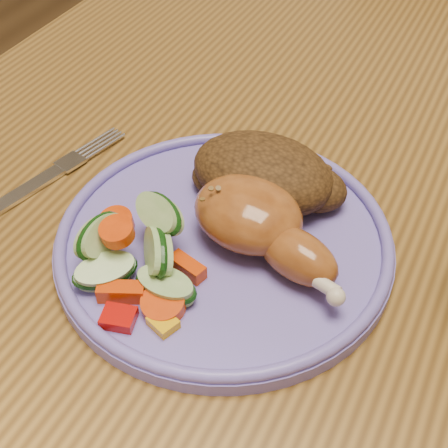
# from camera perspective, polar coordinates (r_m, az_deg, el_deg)

# --- Properties ---
(dining_table) EXTENTS (0.90, 1.40, 0.75)m
(dining_table) POSITION_cam_1_polar(r_m,az_deg,el_deg) (0.59, 9.12, -6.72)
(dining_table) COLOR brown
(dining_table) RESTS_ON ground
(chair_far) EXTENTS (0.42, 0.42, 0.91)m
(chair_far) POSITION_cam_1_polar(r_m,az_deg,el_deg) (1.17, 18.81, 9.73)
(chair_far) COLOR #4C2D16
(chair_far) RESTS_ON ground
(plate) EXTENTS (0.27, 0.27, 0.01)m
(plate) POSITION_cam_1_polar(r_m,az_deg,el_deg) (0.50, 0.00, -1.71)
(plate) COLOR #6A5CBB
(plate) RESTS_ON dining_table
(plate_rim) EXTENTS (0.27, 0.27, 0.01)m
(plate_rim) POSITION_cam_1_polar(r_m,az_deg,el_deg) (0.50, 0.00, -0.83)
(plate_rim) COLOR #6A5CBB
(plate_rim) RESTS_ON plate
(chicken_leg) EXTENTS (0.14, 0.09, 0.05)m
(chicken_leg) POSITION_cam_1_polar(r_m,az_deg,el_deg) (0.48, 3.28, 0.05)
(chicken_leg) COLOR #98531F
(chicken_leg) RESTS_ON plate
(rice_pilaf) EXTENTS (0.13, 0.09, 0.05)m
(rice_pilaf) POSITION_cam_1_polar(r_m,az_deg,el_deg) (0.53, 3.83, 4.47)
(rice_pilaf) COLOR #462B11
(rice_pilaf) RESTS_ON plate
(vegetable_pile) EXTENTS (0.11, 0.12, 0.06)m
(vegetable_pile) POSITION_cam_1_polar(r_m,az_deg,el_deg) (0.47, -7.90, -2.89)
(vegetable_pile) COLOR #A50A05
(vegetable_pile) RESTS_ON plate
(fork) EXTENTS (0.06, 0.17, 0.00)m
(fork) POSITION_cam_1_polar(r_m,az_deg,el_deg) (0.58, -17.14, 3.31)
(fork) COLOR silver
(fork) RESTS_ON dining_table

